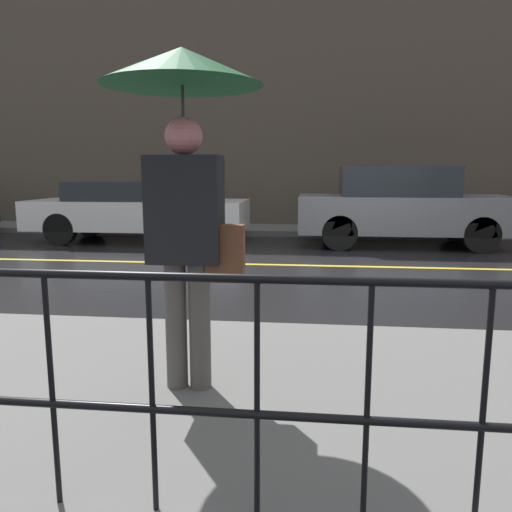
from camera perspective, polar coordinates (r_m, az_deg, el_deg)
ground_plane at (r=8.40m, az=12.29°, el=-1.21°), size 80.00×80.00×0.00m
sidewalk_near at (r=3.50m, az=20.99°, el=-15.94°), size 28.00×2.94×0.13m
sidewalk_far at (r=12.87m, az=10.31°, el=2.84°), size 28.00×1.71×0.13m
lane_marking at (r=8.40m, az=12.29°, el=-1.18°), size 25.20×0.12×0.01m
building_storefront at (r=13.92m, az=10.46°, el=17.33°), size 28.00×0.30×6.91m
pedestrian at (r=3.16m, az=-8.18°, el=13.65°), size 0.98×0.98×2.14m
car_white at (r=11.48m, az=-13.45°, el=5.16°), size 4.78×1.71×1.34m
car_grey at (r=10.94m, az=16.23°, el=5.51°), size 4.34×1.85×1.65m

